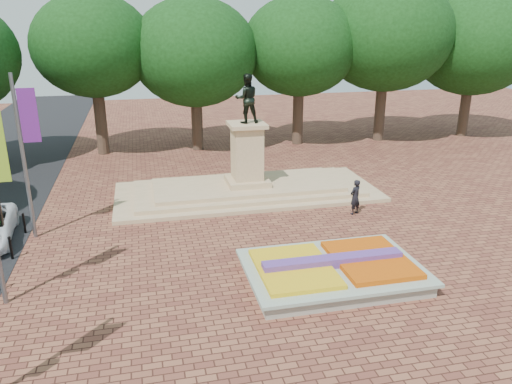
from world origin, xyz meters
TOP-DOWN VIEW (x-y plane):
  - ground at (0.00, 0.00)m, footprint 90.00×90.00m
  - flower_bed at (1.03, -2.00)m, footprint 6.30×4.30m
  - monument at (0.00, 8.00)m, footprint 14.00×6.00m
  - tree_row_back at (2.33, 18.00)m, footprint 44.80×8.80m
  - pedestrian at (4.45, 3.90)m, footprint 0.75×0.65m

SIDE VIEW (x-z plane):
  - ground at x=0.00m, z-range 0.00..0.00m
  - flower_bed at x=1.03m, z-range -0.08..0.83m
  - pedestrian at x=4.45m, z-range 0.00..1.73m
  - monument at x=0.00m, z-range -2.32..4.09m
  - tree_row_back at x=2.33m, z-range 1.46..11.89m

